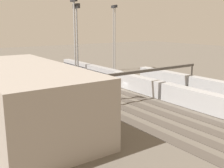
# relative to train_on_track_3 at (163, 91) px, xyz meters

# --- Properties ---
(ground_plane) EXTENTS (400.00, 400.00, 0.00)m
(ground_plane) POSITION_rel_train_on_track_3_xyz_m (16.24, 2.50, -2.62)
(ground_plane) COLOR #60594F
(track_bed_0) EXTENTS (140.00, 2.80, 0.12)m
(track_bed_0) POSITION_rel_train_on_track_3_xyz_m (16.24, -15.00, -2.56)
(track_bed_0) COLOR #4C443D
(track_bed_0) RESTS_ON ground_plane
(track_bed_1) EXTENTS (140.00, 2.80, 0.12)m
(track_bed_1) POSITION_rel_train_on_track_3_xyz_m (16.24, -10.00, -2.56)
(track_bed_1) COLOR #3D3833
(track_bed_1) RESTS_ON ground_plane
(track_bed_2) EXTENTS (140.00, 2.80, 0.12)m
(track_bed_2) POSITION_rel_train_on_track_3_xyz_m (16.24, -5.00, -2.56)
(track_bed_2) COLOR #4C443D
(track_bed_2) RESTS_ON ground_plane
(track_bed_3) EXTENTS (140.00, 2.80, 0.12)m
(track_bed_3) POSITION_rel_train_on_track_3_xyz_m (16.24, 0.00, -2.56)
(track_bed_3) COLOR #4C443D
(track_bed_3) RESTS_ON ground_plane
(track_bed_4) EXTENTS (140.00, 2.80, 0.12)m
(track_bed_4) POSITION_rel_train_on_track_3_xyz_m (16.24, 5.00, -2.56)
(track_bed_4) COLOR #4C443D
(track_bed_4) RESTS_ON ground_plane
(track_bed_5) EXTENTS (140.00, 2.80, 0.12)m
(track_bed_5) POSITION_rel_train_on_track_3_xyz_m (16.24, 10.00, -2.56)
(track_bed_5) COLOR #4C443D
(track_bed_5) RESTS_ON ground_plane
(track_bed_6) EXTENTS (140.00, 2.80, 0.12)m
(track_bed_6) POSITION_rel_train_on_track_3_xyz_m (16.24, 15.00, -2.56)
(track_bed_6) COLOR #4C443D
(track_bed_6) RESTS_ON ground_plane
(track_bed_7) EXTENTS (140.00, 2.80, 0.12)m
(track_bed_7) POSITION_rel_train_on_track_3_xyz_m (16.24, 20.00, -2.56)
(track_bed_7) COLOR #4C443D
(track_bed_7) RESTS_ON ground_plane
(train_on_track_3) EXTENTS (47.20, 3.00, 5.00)m
(train_on_track_3) POSITION_rel_train_on_track_3_xyz_m (0.00, 0.00, 0.00)
(train_on_track_3) COLOR #B7BABF
(train_on_track_3) RESTS_ON ground_plane
(train_on_track_0) EXTENTS (47.20, 3.00, 5.00)m
(train_on_track_0) POSITION_rel_train_on_track_3_xyz_m (2.42, -15.00, 0.00)
(train_on_track_0) COLOR #B7BABF
(train_on_track_0) RESTS_ON ground_plane
(train_on_track_2) EXTENTS (47.20, 3.06, 3.80)m
(train_on_track_2) POSITION_rel_train_on_track_3_xyz_m (51.89, -5.00, -0.60)
(train_on_track_2) COLOR #A8AAB2
(train_on_track_2) RESTS_ON ground_plane
(train_on_track_7) EXTENTS (10.00, 3.00, 5.00)m
(train_on_track_7) POSITION_rel_train_on_track_3_xyz_m (31.02, 20.00, -0.46)
(train_on_track_7) COLOR #D85914
(train_on_track_7) RESTS_ON ground_plane
(light_mast_0) EXTENTS (2.80, 0.70, 30.48)m
(light_mast_0) POSITION_rel_train_on_track_3_xyz_m (50.61, -18.77, 16.49)
(light_mast_0) COLOR #9EA0A5
(light_mast_0) RESTS_ON ground_plane
(light_mast_1) EXTENTS (2.80, 0.70, 28.59)m
(light_mast_1) POSITION_rel_train_on_track_3_xyz_m (9.53, 23.72, 15.47)
(light_mast_1) COLOR #9EA0A5
(light_mast_1) RESTS_ON ground_plane
(light_mast_2) EXTENTS (2.80, 0.70, 30.20)m
(light_mast_2) POSITION_rel_train_on_track_3_xyz_m (50.15, -17.48, 16.34)
(light_mast_2) COLOR #9EA0A5
(light_mast_2) RESTS_ON ground_plane
(light_mast_3) EXTENTS (2.80, 0.70, 26.95)m
(light_mast_3) POSITION_rel_train_on_track_3_xyz_m (9.79, 22.89, 14.58)
(light_mast_3) COLOR #9EA0A5
(light_mast_3) RESTS_ON ground_plane
(signal_gantry) EXTENTS (0.70, 40.00, 8.80)m
(signal_gantry) POSITION_rel_train_on_track_3_xyz_m (3.65, 2.50, 5.11)
(signal_gantry) COLOR #4C4742
(signal_gantry) RESTS_ON ground_plane
(maintenance_shed) EXTENTS (45.18, 18.67, 13.06)m
(maintenance_shed) POSITION_rel_train_on_track_3_xyz_m (2.58, 40.07, 3.91)
(maintenance_shed) COLOR #9E9389
(maintenance_shed) RESTS_ON ground_plane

